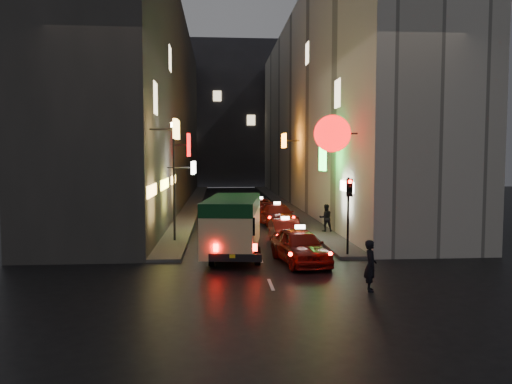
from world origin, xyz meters
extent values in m
plane|color=black|center=(0.00, 0.00, 0.00)|extent=(120.00, 120.00, 0.00)
cube|color=#383533|center=(-8.00, 34.00, 9.00)|extent=(6.00, 52.00, 18.00)
cube|color=#F7BD56|center=(-3.78, 9.79, 5.84)|extent=(0.18, 1.74, 0.88)
cube|color=white|center=(-3.40, 17.54, 3.91)|extent=(0.18, 2.51, 0.78)
cube|color=#F20A0A|center=(-3.92, 21.62, 5.39)|extent=(0.18, 1.47, 1.60)
cube|color=#F7BD56|center=(-4.98, 10.06, 3.00)|extent=(0.10, 3.04, 0.55)
cube|color=#FBF13E|center=(-4.98, 15.64, 3.00)|extent=(0.10, 3.78, 0.55)
cube|color=#F7BD56|center=(-4.98, 21.12, 3.00)|extent=(0.10, 2.87, 0.55)
cube|color=#FFE5B2|center=(-4.99, 12.00, 7.50)|extent=(0.06, 1.30, 1.60)
cube|color=#FFE5B2|center=(-4.99, 20.00, 11.00)|extent=(0.06, 1.30, 1.60)
cube|color=#B7B3A8|center=(8.00, 34.00, 9.00)|extent=(6.00, 52.00, 18.00)
cylinder|color=#F20A0A|center=(3.74, 10.79, 5.72)|extent=(1.82, 0.18, 1.82)
cube|color=#32FF3E|center=(4.04, 14.42, 4.93)|extent=(0.18, 1.23, 2.28)
cube|color=orange|center=(3.66, 28.47, 5.92)|extent=(0.18, 1.97, 1.19)
cube|color=white|center=(4.98, 12.58, 3.00)|extent=(0.10, 2.63, 0.55)
cube|color=#FFE5B2|center=(4.99, 15.00, 8.20)|extent=(0.06, 1.30, 1.60)
cube|color=#FFE5B2|center=(4.99, 25.00, 12.50)|extent=(0.06, 1.30, 1.60)
cube|color=#333338|center=(0.00, 66.00, 11.00)|extent=(30.00, 10.00, 22.00)
cube|color=#484543|center=(-4.25, 34.00, 0.07)|extent=(1.50, 52.00, 0.15)
cube|color=#484543|center=(4.25, 34.00, 0.07)|extent=(1.50, 52.00, 0.15)
cube|color=#D1C083|center=(-1.20, 9.28, 1.54)|extent=(2.95, 6.45, 2.28)
cube|color=#0B3717|center=(-1.20, 9.28, 2.42)|extent=(2.97, 6.48, 0.57)
cube|color=black|center=(-1.20, 9.59, 1.76)|extent=(2.67, 3.99, 0.52)
cube|color=black|center=(-1.20, 6.22, 0.55)|extent=(2.14, 0.45, 0.31)
cube|color=#FF0A05|center=(-1.98, 6.15, 0.97)|extent=(0.19, 0.06, 0.29)
cube|color=#FF0A05|center=(-0.42, 6.15, 0.97)|extent=(0.19, 0.06, 0.29)
cylinder|color=black|center=(-2.17, 11.28, 0.39)|extent=(0.23, 0.79, 0.79)
cylinder|color=black|center=(-0.23, 7.29, 0.39)|extent=(0.23, 0.79, 0.79)
imported|color=maroon|center=(1.62, 7.51, 0.87)|extent=(3.05, 5.74, 1.74)
cube|color=white|center=(1.62, 7.51, 1.83)|extent=(0.44, 0.24, 0.16)
sphere|color=#FF0A05|center=(0.85, 5.03, 0.89)|extent=(0.16, 0.16, 0.16)
sphere|color=#FF0A05|center=(2.39, 5.03, 0.89)|extent=(0.16, 0.16, 0.16)
imported|color=maroon|center=(1.63, 12.31, 0.74)|extent=(2.07, 4.74, 1.49)
cube|color=white|center=(1.63, 12.31, 1.58)|extent=(0.43, 0.19, 0.16)
sphere|color=#FF0A05|center=(0.97, 10.18, 0.77)|extent=(0.16, 0.16, 0.16)
sphere|color=#FF0A05|center=(2.29, 10.18, 0.77)|extent=(0.16, 0.16, 0.16)
imported|color=maroon|center=(1.99, 19.08, 0.84)|extent=(2.80, 5.50, 1.68)
cube|color=white|center=(1.99, 19.08, 1.77)|extent=(0.44, 0.23, 0.16)
sphere|color=#FF0A05|center=(1.25, 16.68, 0.86)|extent=(0.16, 0.16, 0.16)
sphere|color=#FF0A05|center=(2.74, 16.68, 0.86)|extent=(0.16, 0.16, 0.16)
imported|color=maroon|center=(1.26, 23.88, 0.81)|extent=(2.57, 5.28, 1.62)
cube|color=white|center=(1.26, 23.88, 1.71)|extent=(0.44, 0.22, 0.16)
sphere|color=#FF0A05|center=(0.54, 21.56, 0.83)|extent=(0.16, 0.16, 0.16)
sphere|color=#FF0A05|center=(1.98, 21.56, 0.83)|extent=(0.16, 0.16, 0.16)
imported|color=black|center=(3.30, 2.92, 1.00)|extent=(0.53, 0.72, 1.99)
imported|color=black|center=(4.48, 15.51, 1.07)|extent=(0.71, 0.46, 1.83)
cylinder|color=black|center=(4.00, 8.60, 1.90)|extent=(0.10, 0.10, 3.50)
cube|color=black|center=(4.00, 8.42, 3.20)|extent=(0.26, 0.18, 0.80)
sphere|color=#FF0A05|center=(4.00, 8.31, 3.47)|extent=(0.18, 0.18, 0.18)
sphere|color=black|center=(4.00, 8.31, 3.20)|extent=(0.17, 0.17, 0.17)
sphere|color=black|center=(4.00, 8.31, 2.93)|extent=(0.17, 0.17, 0.17)
cylinder|color=black|center=(-4.20, 13.00, 3.15)|extent=(0.12, 0.12, 6.00)
cylinder|color=#FFE5BF|center=(-4.20, 13.00, 6.25)|extent=(0.28, 0.28, 0.25)
camera|label=1|loc=(-1.85, -13.50, 4.59)|focal=35.00mm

